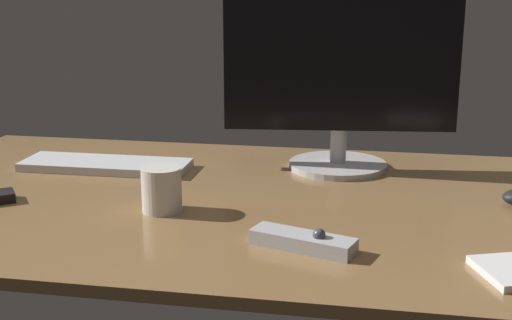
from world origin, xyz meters
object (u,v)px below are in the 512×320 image
(monitor, at_px, (341,53))
(coffee_mug, at_px, (162,189))
(keyboard, at_px, (106,165))
(media_remote, at_px, (303,241))

(monitor, distance_m, coffee_mug, 0.50)
(keyboard, relative_size, coffee_mug, 4.53)
(monitor, distance_m, keyboard, 0.57)
(monitor, height_order, keyboard, monitor)
(keyboard, distance_m, coffee_mug, 0.33)
(monitor, bearing_deg, keyboard, -175.34)
(monitor, height_order, coffee_mug, monitor)
(media_remote, xyz_separation_m, coffee_mug, (-0.27, 0.13, 0.03))
(media_remote, height_order, coffee_mug, coffee_mug)
(monitor, height_order, media_remote, monitor)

